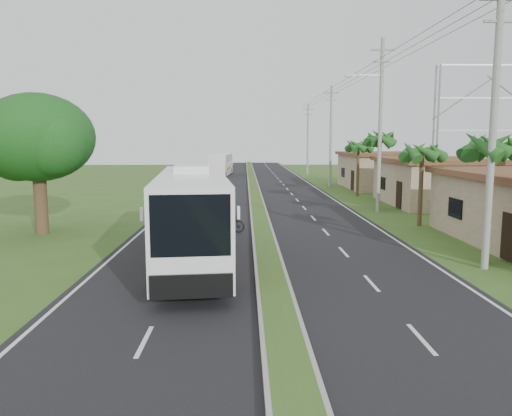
{
  "coord_description": "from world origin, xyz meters",
  "views": [
    {
      "loc": [
        -0.97,
        -16.99,
        5.0
      ],
      "look_at": [
        -0.43,
        6.81,
        1.8
      ],
      "focal_mm": 35.0,
      "sensor_mm": 36.0,
      "label": 1
    }
  ],
  "objects": [
    {
      "name": "motorcyclist",
      "position": [
        -1.84,
        10.06,
        0.81
      ],
      "size": [
        1.8,
        0.77,
        2.26
      ],
      "rotation": [
        0.0,
        0.0,
        -0.16
      ],
      "color": "black",
      "rests_on": "ground"
    },
    {
      "name": "road_asphalt",
      "position": [
        0.0,
        20.0,
        0.01
      ],
      "size": [
        14.0,
        160.0,
        0.02
      ],
      "primitive_type": "cube",
      "color": "black",
      "rests_on": "ground"
    },
    {
      "name": "palm_verge_a",
      "position": [
        9.0,
        3.0,
        4.74
      ],
      "size": [
        2.4,
        2.4,
        5.45
      ],
      "color": "#473321",
      "rests_on": "ground"
    },
    {
      "name": "palm_verge_b",
      "position": [
        9.4,
        12.0,
        4.36
      ],
      "size": [
        2.4,
        2.4,
        5.05
      ],
      "color": "#473321",
      "rests_on": "ground"
    },
    {
      "name": "shop_mid",
      "position": [
        14.0,
        22.0,
        1.86
      ],
      "size": [
        7.6,
        10.6,
        3.67
      ],
      "color": "#9C8569",
      "rests_on": "ground"
    },
    {
      "name": "utility_pole_d",
      "position": [
        8.5,
        58.0,
        5.42
      ],
      "size": [
        1.6,
        0.28,
        10.5
      ],
      "color": "gray",
      "rests_on": "ground"
    },
    {
      "name": "utility_pole_b",
      "position": [
        8.47,
        18.0,
        6.26
      ],
      "size": [
        3.2,
        0.28,
        12.0
      ],
      "color": "gray",
      "rests_on": "ground"
    },
    {
      "name": "palm_verge_d",
      "position": [
        9.3,
        28.0,
        4.55
      ],
      "size": [
        2.4,
        2.4,
        5.25
      ],
      "color": "#473321",
      "rests_on": "ground"
    },
    {
      "name": "ground",
      "position": [
        0.0,
        0.0,
        0.0
      ],
      "size": [
        180.0,
        180.0,
        0.0
      ],
      "primitive_type": "plane",
      "color": "#38541E",
      "rests_on": "ground"
    },
    {
      "name": "shop_far",
      "position": [
        14.0,
        36.0,
        1.93
      ],
      "size": [
        8.6,
        11.6,
        3.82
      ],
      "color": "#9C8569",
      "rests_on": "ground"
    },
    {
      "name": "lane_edge_right",
      "position": [
        6.7,
        20.0,
        0.0
      ],
      "size": [
        0.12,
        160.0,
        0.01
      ],
      "primitive_type": "cube",
      "color": "silver",
      "rests_on": "ground"
    },
    {
      "name": "palm_verge_c",
      "position": [
        8.8,
        19.0,
        5.12
      ],
      "size": [
        2.4,
        2.4,
        5.85
      ],
      "color": "#473321",
      "rests_on": "ground"
    },
    {
      "name": "billboard_lattice",
      "position": [
        22.0,
        30.0,
        6.82
      ],
      "size": [
        10.18,
        1.18,
        12.07
      ],
      "color": "gray",
      "rests_on": "ground"
    },
    {
      "name": "coach_bus_far",
      "position": [
        -4.39,
        56.37,
        1.78
      ],
      "size": [
        3.06,
        10.89,
        3.13
      ],
      "rotation": [
        0.0,
        0.0,
        -0.07
      ],
      "color": "white",
      "rests_on": "ground"
    },
    {
      "name": "lane_edge_left",
      "position": [
        -6.7,
        20.0,
        0.0
      ],
      "size": [
        0.12,
        160.0,
        0.01
      ],
      "primitive_type": "cube",
      "color": "silver",
      "rests_on": "ground"
    },
    {
      "name": "utility_pole_a",
      "position": [
        8.5,
        2.0,
        5.67
      ],
      "size": [
        1.6,
        0.28,
        11.0
      ],
      "color": "gray",
      "rests_on": "ground"
    },
    {
      "name": "coach_bus_main",
      "position": [
        -3.13,
        3.29,
        2.19
      ],
      "size": [
        3.76,
        12.5,
        3.98
      ],
      "rotation": [
        0.0,
        0.0,
        0.1
      ],
      "color": "white",
      "rests_on": "ground"
    },
    {
      "name": "median_strip",
      "position": [
        0.0,
        20.0,
        0.1
      ],
      "size": [
        1.2,
        160.0,
        0.18
      ],
      "color": "gray",
      "rests_on": "ground"
    },
    {
      "name": "utility_pole_c",
      "position": [
        8.5,
        38.0,
        5.67
      ],
      "size": [
        1.6,
        0.28,
        11.0
      ],
      "color": "gray",
      "rests_on": "ground"
    },
    {
      "name": "shade_tree",
      "position": [
        -12.11,
        10.02,
        5.03
      ],
      "size": [
        6.3,
        6.0,
        7.54
      ],
      "color": "#473321",
      "rests_on": "ground"
    }
  ]
}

